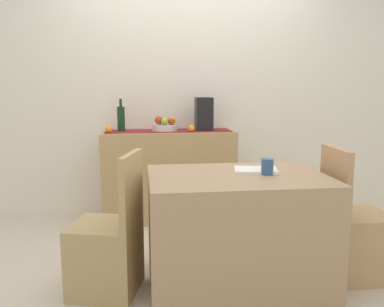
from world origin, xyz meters
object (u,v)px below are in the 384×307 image
object	(u,v)px
coffee_maker	(204,114)
open_book	(256,170)
chair_near_window	(108,252)
fruit_bowl	(165,127)
sideboard_console	(169,176)
chair_by_corner	(355,239)
coffee_cup	(267,167)
wine_bottle	(121,119)
dining_table	(236,230)

from	to	relation	value
coffee_maker	open_book	xyz separation A→B (m)	(0.15, -1.30, -0.29)
open_book	chair_near_window	size ratio (longest dim) A/B	0.31
fruit_bowl	open_book	bearing A→B (deg)	-68.01
sideboard_console	chair_by_corner	size ratio (longest dim) A/B	1.41
sideboard_console	coffee_maker	distance (m)	0.69
coffee_cup	chair_by_corner	bearing A→B (deg)	1.78
wine_bottle	coffee_maker	bearing A→B (deg)	0.00
dining_table	coffee_cup	size ratio (longest dim) A/B	11.07
dining_table	chair_by_corner	bearing A→B (deg)	0.03
dining_table	open_book	world-z (taller)	open_book
wine_bottle	dining_table	xyz separation A→B (m)	(0.79, -1.39, -0.63)
fruit_bowl	chair_by_corner	xyz separation A→B (m)	(1.21, -1.39, -0.65)
dining_table	chair_by_corner	size ratio (longest dim) A/B	1.26
wine_bottle	open_book	world-z (taller)	wine_bottle
dining_table	coffee_cup	bearing A→B (deg)	-5.89
chair_near_window	chair_by_corner	world-z (taller)	same
open_book	chair_near_window	xyz separation A→B (m)	(-0.98, -0.09, -0.48)
dining_table	chair_by_corner	distance (m)	0.84
fruit_bowl	chair_near_window	xyz separation A→B (m)	(-0.45, -1.39, -0.65)
fruit_bowl	dining_table	xyz separation A→B (m)	(0.38, -1.39, -0.54)
wine_bottle	coffee_maker	world-z (taller)	coffee_maker
dining_table	coffee_maker	bearing A→B (deg)	90.13
coffee_cup	chair_by_corner	size ratio (longest dim) A/B	0.11
wine_bottle	open_book	size ratio (longest dim) A/B	1.11
fruit_bowl	open_book	xyz separation A→B (m)	(0.53, -1.30, -0.16)
fruit_bowl	coffee_maker	bearing A→B (deg)	0.00
sideboard_console	open_book	size ratio (longest dim) A/B	4.53
wine_bottle	coffee_maker	size ratio (longest dim) A/B	0.96
fruit_bowl	dining_table	distance (m)	1.54
coffee_maker	chair_near_window	size ratio (longest dim) A/B	0.36
coffee_cup	chair_by_corner	distance (m)	0.83
fruit_bowl	coffee_maker	world-z (taller)	coffee_maker
chair_near_window	sideboard_console	bearing A→B (deg)	70.82
open_book	chair_near_window	bearing A→B (deg)	-163.13
fruit_bowl	wine_bottle	size ratio (longest dim) A/B	0.79
wine_bottle	chair_near_window	world-z (taller)	wine_bottle
fruit_bowl	dining_table	bearing A→B (deg)	-74.59
chair_by_corner	chair_near_window	bearing A→B (deg)	-179.84
fruit_bowl	open_book	world-z (taller)	fruit_bowl
fruit_bowl	chair_by_corner	size ratio (longest dim) A/B	0.27
fruit_bowl	open_book	size ratio (longest dim) A/B	0.88
open_book	chair_by_corner	world-z (taller)	chair_by_corner
fruit_bowl	wine_bottle	xyz separation A→B (m)	(-0.41, -0.00, 0.09)
sideboard_console	coffee_maker	world-z (taller)	coffee_maker
open_book	coffee_cup	world-z (taller)	coffee_cup
wine_bottle	open_book	bearing A→B (deg)	-54.30
fruit_bowl	chair_near_window	size ratio (longest dim) A/B	0.27
coffee_cup	chair_near_window	bearing A→B (deg)	179.13
chair_near_window	dining_table	bearing A→B (deg)	0.28
coffee_maker	open_book	world-z (taller)	coffee_maker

